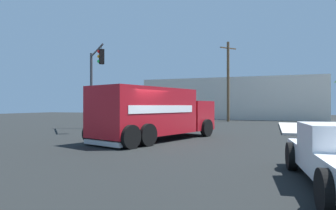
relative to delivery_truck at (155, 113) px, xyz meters
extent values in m
plane|color=black|center=(-0.24, -1.68, -1.40)|extent=(100.00, 100.00, 0.00)
cube|color=#AD141E|center=(-0.24, -0.72, 0.10)|extent=(4.03, 6.09, 2.31)
cube|color=#AD141E|center=(0.98, 3.00, -0.20)|extent=(2.87, 2.55, 1.70)
cube|color=black|center=(1.25, 3.81, 0.14)|extent=(1.94, 0.70, 0.88)
cube|color=#B2B2B7|center=(-1.08, -3.29, -1.21)|extent=(2.25, 0.91, 0.21)
cube|color=white|center=(-1.39, -0.34, 0.22)|extent=(1.49, 4.49, 0.36)
cube|color=white|center=(0.91, -1.10, 0.22)|extent=(1.49, 4.49, 0.36)
cylinder|color=black|center=(-0.21, 3.34, -0.90)|extent=(0.58, 1.04, 1.00)
cylinder|color=black|center=(2.15, 2.56, -0.90)|extent=(0.58, 1.04, 1.00)
cylinder|color=black|center=(-1.79, -1.48, -0.90)|extent=(0.58, 1.04, 1.00)
cylinder|color=black|center=(0.56, -2.26, -0.90)|extent=(0.58, 1.04, 1.00)
cylinder|color=black|center=(-2.12, -2.48, -0.90)|extent=(0.58, 1.04, 1.00)
cylinder|color=black|center=(0.24, -3.25, -0.90)|extent=(0.58, 1.04, 1.00)
cylinder|color=#38383D|center=(-7.62, 5.33, 1.54)|extent=(0.20, 0.20, 5.89)
cylinder|color=#38383D|center=(-5.96, 3.54, 4.24)|extent=(3.41, 3.65, 0.12)
cylinder|color=#38383D|center=(-4.54, 2.01, 4.11)|extent=(0.03, 0.03, 0.25)
cube|color=black|center=(-4.54, 2.01, 3.51)|extent=(0.42, 0.42, 0.95)
sphere|color=red|center=(-4.67, 1.89, 3.83)|extent=(0.20, 0.20, 0.20)
sphere|color=#EFA314|center=(-4.67, 1.89, 3.52)|extent=(0.20, 0.20, 0.20)
sphere|color=#19CC4C|center=(-4.67, 1.89, 3.21)|extent=(0.20, 0.20, 0.20)
cube|color=white|center=(7.22, -4.92, -0.87)|extent=(2.09, 1.68, 0.50)
cylinder|color=black|center=(6.23, -5.15, -1.02)|extent=(0.31, 0.78, 0.76)
cylinder|color=black|center=(6.57, -8.57, -1.02)|extent=(0.31, 0.78, 0.76)
cylinder|color=brown|center=(1.05, 18.82, 3.06)|extent=(0.30, 0.30, 8.92)
cube|color=brown|center=(1.05, 18.82, 6.82)|extent=(1.56, 1.71, 0.12)
cube|color=beige|center=(0.41, 25.57, 1.27)|extent=(22.88, 6.00, 5.35)
camera|label=1|loc=(5.73, -13.91, 0.38)|focal=30.96mm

